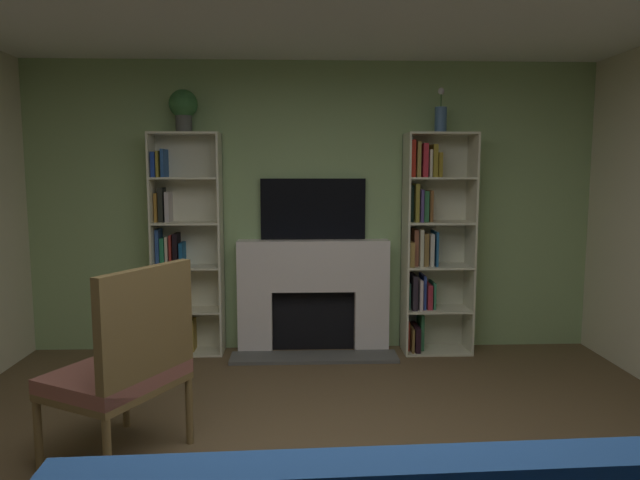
{
  "coord_description": "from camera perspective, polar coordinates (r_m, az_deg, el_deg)",
  "views": [
    {
      "loc": [
        -0.13,
        -2.39,
        1.64
      ],
      "look_at": [
        0.0,
        1.13,
        1.21
      ],
      "focal_mm": 32.12,
      "sensor_mm": 36.0,
      "label": 1
    }
  ],
  "objects": [
    {
      "name": "wall_back_accent",
      "position": [
        5.25,
        -0.71,
        3.26
      ],
      "size": [
        5.25,
        0.06,
        2.62
      ],
      "primitive_type": "cube",
      "color": "#96B577",
      "rests_on": "ground_plane"
    },
    {
      "name": "potted_plant",
      "position": [
        5.19,
        -13.45,
        12.75
      ],
      "size": [
        0.25,
        0.25,
        0.36
      ],
      "color": "#4E514C",
      "rests_on": "bookshelf_left"
    },
    {
      "name": "armchair",
      "position": [
        3.44,
        -18.7,
        -11.56
      ],
      "size": [
        0.82,
        0.86,
        1.13
      ],
      "color": "brown",
      "rests_on": "ground_plane"
    },
    {
      "name": "bookshelf_left",
      "position": [
        5.27,
        -13.65,
        -1.56
      ],
      "size": [
        0.61,
        0.27,
        1.97
      ],
      "color": "beige",
      "rests_on": "ground_plane"
    },
    {
      "name": "fireplace",
      "position": [
        5.23,
        -0.66,
        -5.36
      ],
      "size": [
        1.47,
        0.5,
        1.02
      ],
      "color": "white",
      "rests_on": "ground_plane"
    },
    {
      "name": "tv",
      "position": [
        5.2,
        -0.7,
        3.12
      ],
      "size": [
        0.95,
        0.06,
        0.55
      ],
      "primitive_type": "cube",
      "color": "black",
      "rests_on": "fireplace"
    },
    {
      "name": "bookshelf_right",
      "position": [
        5.26,
        10.77,
        -0.2
      ],
      "size": [
        0.61,
        0.34,
        1.97
      ],
      "color": "beige",
      "rests_on": "ground_plane"
    },
    {
      "name": "vase_with_flowers",
      "position": [
        5.24,
        11.94,
        11.98
      ],
      "size": [
        0.1,
        0.1,
        0.39
      ],
      "color": "#466A9A",
      "rests_on": "bookshelf_right"
    }
  ]
}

